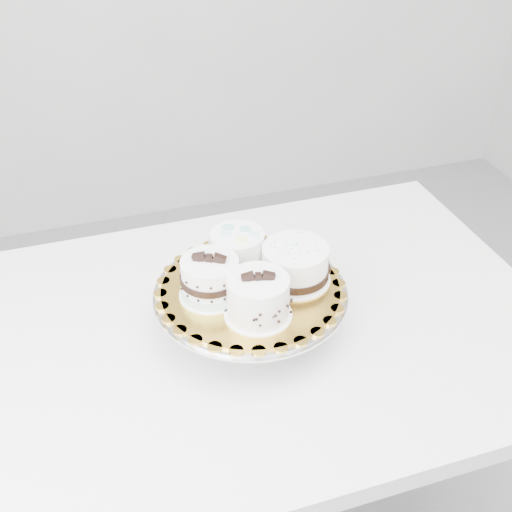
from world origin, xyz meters
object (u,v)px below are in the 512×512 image
object	(u,v)px
table	(246,357)
cake_dots	(238,250)
cake_swirl	(258,298)
cake_ribbon	(295,265)
cake_board	(250,289)
cake_stand	(251,302)
cake_banded	(210,279)

from	to	relation	value
table	cake_dots	size ratio (longest dim) A/B	9.71
cake_swirl	cake_dots	world-z (taller)	cake_swirl
cake_ribbon	cake_board	bearing A→B (deg)	-172.50
cake_stand	cake_dots	distance (m)	0.10
cake_swirl	cake_stand	bearing A→B (deg)	95.57
table	cake_banded	bearing A→B (deg)	-167.48
cake_dots	table	bearing A→B (deg)	-100.42
cake_board	cake_ribbon	bearing A→B (deg)	-0.25
cake_banded	cake_dots	distance (m)	0.09
cake_board	cake_dots	distance (m)	0.08
cake_board	cake_stand	bearing A→B (deg)	0.00
cake_stand	cake_ribbon	xyz separation A→B (m)	(0.08, -0.00, 0.06)
table	cake_ribbon	xyz separation A→B (m)	(0.09, -0.02, 0.21)
cake_dots	cake_stand	bearing A→B (deg)	-94.69
table	cake_ribbon	distance (m)	0.23
cake_dots	cake_banded	bearing A→B (deg)	-143.36
cake_swirl	cake_ribbon	bearing A→B (deg)	51.35
cake_banded	cake_board	bearing A→B (deg)	25.08
cake_banded	table	bearing A→B (deg)	39.22
cake_stand	cake_banded	world-z (taller)	cake_banded
cake_board	cake_ribbon	xyz separation A→B (m)	(0.08, -0.00, 0.03)
table	cake_dots	world-z (taller)	cake_dots
cake_stand	cake_dots	world-z (taller)	cake_dots
table	cake_board	distance (m)	0.18
cake_swirl	cake_ribbon	xyz separation A→B (m)	(0.09, 0.07, -0.00)
cake_stand	cake_ribbon	size ratio (longest dim) A/B	2.51
cake_ribbon	cake_swirl	bearing A→B (deg)	-134.20
cake_board	cake_swirl	world-z (taller)	cake_swirl
table	cake_stand	size ratio (longest dim) A/B	3.38
table	cake_board	world-z (taller)	cake_board
cake_banded	cake_ribbon	bearing A→B (deg)	25.81
cake_board	cake_swirl	bearing A→B (deg)	-97.73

